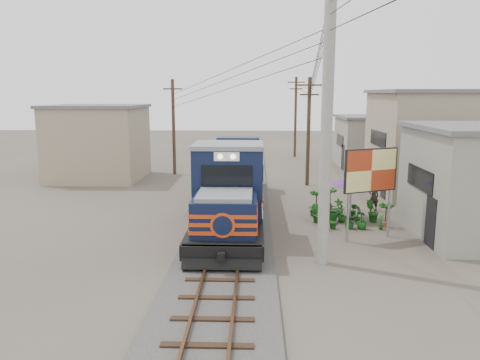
{
  "coord_description": "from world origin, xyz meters",
  "views": [
    {
      "loc": [
        1.12,
        -16.48,
        5.97
      ],
      "look_at": [
        0.41,
        3.84,
        2.2
      ],
      "focal_mm": 35.0,
      "sensor_mm": 36.0,
      "label": 1
    }
  ],
  "objects_px": {
    "billboard": "(371,173)",
    "vendor": "(374,197)",
    "market_umbrella": "(352,180)",
    "locomotive": "(233,183)"
  },
  "relations": [
    {
      "from": "billboard",
      "to": "market_umbrella",
      "type": "height_order",
      "value": "billboard"
    },
    {
      "from": "locomotive",
      "to": "vendor",
      "type": "bearing_deg",
      "value": 10.55
    },
    {
      "from": "locomotive",
      "to": "market_umbrella",
      "type": "bearing_deg",
      "value": -3.8
    },
    {
      "from": "market_umbrella",
      "to": "locomotive",
      "type": "bearing_deg",
      "value": 176.2
    },
    {
      "from": "billboard",
      "to": "vendor",
      "type": "relative_size",
      "value": 2.57
    },
    {
      "from": "locomotive",
      "to": "billboard",
      "type": "xyz_separation_m",
      "value": [
        5.78,
        -3.51,
        1.12
      ]
    },
    {
      "from": "billboard",
      "to": "vendor",
      "type": "height_order",
      "value": "billboard"
    },
    {
      "from": "market_umbrella",
      "to": "vendor",
      "type": "distance_m",
      "value": 2.59
    },
    {
      "from": "locomotive",
      "to": "vendor",
      "type": "xyz_separation_m",
      "value": [
        7.19,
        1.34,
        -0.95
      ]
    },
    {
      "from": "locomotive",
      "to": "market_umbrella",
      "type": "xyz_separation_m",
      "value": [
        5.67,
        -0.38,
        0.25
      ]
    }
  ]
}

